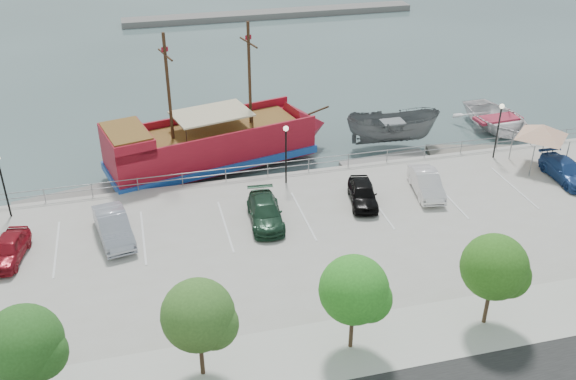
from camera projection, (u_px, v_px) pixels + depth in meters
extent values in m
plane|color=#3A4D4D|center=(312.00, 246.00, 39.54)|extent=(160.00, 160.00, 0.00)
cube|color=beige|center=(370.00, 343.00, 30.59)|extent=(100.00, 4.00, 0.05)
cylinder|color=gray|center=(282.00, 162.00, 45.18)|extent=(50.00, 0.06, 0.06)
cylinder|color=gray|center=(282.00, 167.00, 45.37)|extent=(50.00, 0.06, 0.06)
cube|color=slate|center=(271.00, 14.00, 87.98)|extent=(40.00, 3.00, 0.80)
cube|color=maroon|center=(211.00, 147.00, 47.72)|extent=(15.80, 8.12, 2.46)
cube|color=#1A48A0|center=(212.00, 157.00, 48.11)|extent=(16.14, 8.46, 0.57)
cone|color=maroon|center=(308.00, 126.00, 51.09)|extent=(4.00, 5.11, 4.53)
cube|color=maroon|center=(127.00, 140.00, 44.30)|extent=(3.86, 5.25, 1.32)
cube|color=brown|center=(125.00, 131.00, 43.95)|extent=(3.59, 4.84, 0.11)
cube|color=brown|center=(216.00, 130.00, 47.28)|extent=(12.91, 6.91, 0.14)
cube|color=maroon|center=(199.00, 117.00, 48.70)|extent=(14.74, 3.71, 0.66)
cube|color=maroon|center=(222.00, 139.00, 45.20)|extent=(14.74, 3.71, 0.66)
cylinder|color=#382111|center=(249.00, 75.00, 46.56)|extent=(0.27, 0.27, 7.74)
cylinder|color=#382111|center=(168.00, 88.00, 44.07)|extent=(0.27, 0.27, 7.74)
cylinder|color=#382111|center=(248.00, 43.00, 45.41)|extent=(0.79, 2.79, 0.13)
cylinder|color=#382111|center=(165.00, 55.00, 42.91)|extent=(0.79, 2.79, 0.13)
cube|color=beige|center=(211.00, 114.00, 46.50)|extent=(6.16, 4.77, 0.11)
cylinder|color=#382111|center=(316.00, 111.00, 50.81)|extent=(2.32, 0.70, 0.56)
imported|color=#5E6062|center=(392.00, 131.00, 51.20)|extent=(7.79, 4.18, 2.86)
imported|color=white|center=(497.00, 122.00, 54.36)|extent=(6.12, 8.21, 1.63)
cube|color=slate|center=(70.00, 200.00, 44.06)|extent=(7.67, 3.61, 0.42)
cube|color=gray|center=(385.00, 162.00, 49.05)|extent=(7.14, 2.73, 0.40)
cube|color=slate|center=(472.00, 152.00, 50.61)|extent=(7.17, 3.64, 0.39)
cylinder|color=slate|center=(511.00, 145.00, 47.24)|extent=(0.07, 0.07, 2.31)
cylinder|color=slate|center=(545.00, 141.00, 47.79)|extent=(0.07, 0.07, 2.31)
cylinder|color=slate|center=(532.00, 161.00, 44.92)|extent=(0.07, 0.07, 2.31)
cylinder|color=slate|center=(566.00, 157.00, 45.47)|extent=(0.07, 0.07, 2.31)
pyramid|color=silver|center=(544.00, 125.00, 45.35)|extent=(4.48, 4.48, 0.95)
cylinder|color=black|center=(5.00, 189.00, 39.70)|extent=(0.12, 0.12, 4.00)
cylinder|color=black|center=(286.00, 157.00, 43.56)|extent=(0.12, 0.12, 4.00)
sphere|color=#FFF2CC|center=(286.00, 129.00, 42.54)|extent=(0.36, 0.36, 0.36)
cylinder|color=black|center=(497.00, 133.00, 47.00)|extent=(0.12, 0.12, 4.00)
sphere|color=#FFF2CC|center=(502.00, 106.00, 45.97)|extent=(0.36, 0.36, 0.36)
sphere|color=#23521B|center=(24.00, 343.00, 25.71)|extent=(3.20, 3.20, 3.20)
sphere|color=#23521B|center=(41.00, 353.00, 25.78)|extent=(2.20, 2.20, 2.20)
cylinder|color=#473321|center=(202.00, 355.00, 28.34)|extent=(0.20, 0.20, 2.20)
sphere|color=#345D21|center=(198.00, 315.00, 27.21)|extent=(3.20, 3.20, 3.20)
sphere|color=#345D21|center=(214.00, 324.00, 27.29)|extent=(2.20, 2.20, 2.20)
cylinder|color=#473321|center=(351.00, 329.00, 29.84)|extent=(0.20, 0.20, 2.20)
sphere|color=#2A791F|center=(354.00, 290.00, 28.72)|extent=(3.20, 3.20, 3.20)
sphere|color=#2A791F|center=(368.00, 299.00, 28.79)|extent=(2.20, 2.20, 2.20)
cylinder|color=#473321|center=(487.00, 305.00, 31.35)|extent=(0.20, 0.20, 2.20)
sphere|color=#2B6019|center=(494.00, 267.00, 30.22)|extent=(3.20, 3.20, 3.20)
sphere|color=#2B6019|center=(508.00, 275.00, 30.29)|extent=(2.20, 2.20, 2.20)
imported|color=maroon|center=(8.00, 249.00, 36.24)|extent=(2.41, 4.34, 1.39)
imported|color=#9EA0AE|center=(113.00, 227.00, 38.05)|extent=(2.58, 5.18, 1.63)
imported|color=#1A3825|center=(265.00, 212.00, 39.73)|extent=(2.32, 4.97, 1.40)
imported|color=black|center=(363.00, 193.00, 41.78)|extent=(2.52, 4.45, 1.43)
imported|color=white|center=(426.00, 183.00, 42.92)|extent=(2.28, 4.68, 1.48)
imported|color=navy|center=(566.00, 171.00, 44.60)|extent=(2.07, 4.84, 1.39)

